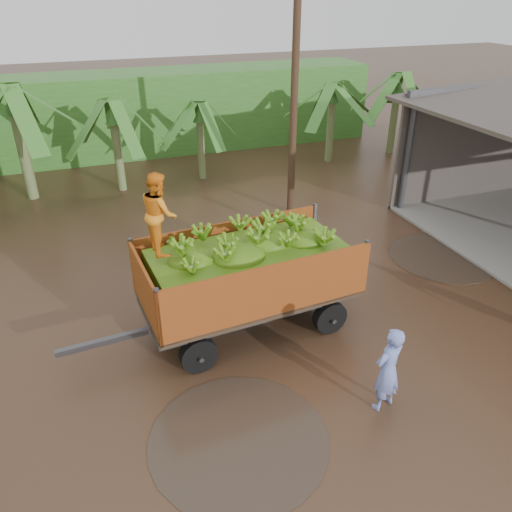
# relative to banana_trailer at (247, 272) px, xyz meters

# --- Properties ---
(ground) EXTENTS (100.00, 100.00, 0.00)m
(ground) POSITION_rel_banana_trailer_xyz_m (2.07, -1.13, -1.45)
(ground) COLOR black
(ground) RESTS_ON ground
(hedge_north) EXTENTS (22.00, 3.00, 3.60)m
(hedge_north) POSITION_rel_banana_trailer_xyz_m (0.07, 14.87, 0.35)
(hedge_north) COLOR #2D661E
(hedge_north) RESTS_ON ground
(banana_trailer) EXTENTS (6.69, 2.66, 3.90)m
(banana_trailer) POSITION_rel_banana_trailer_xyz_m (0.00, 0.00, 0.00)
(banana_trailer) COLOR #CA5B1C
(banana_trailer) RESTS_ON ground
(man_blue) EXTENTS (0.75, 0.61, 1.79)m
(man_blue) POSITION_rel_banana_trailer_xyz_m (1.57, -3.31, -0.56)
(man_blue) COLOR #7082CD
(man_blue) RESTS_ON ground
(utility_pole) EXTENTS (1.20, 0.24, 7.90)m
(utility_pole) POSITION_rel_banana_trailer_xyz_m (3.63, 5.74, 2.55)
(utility_pole) COLOR #47301E
(utility_pole) RESTS_ON ground
(banana_plants) EXTENTS (24.28, 20.90, 4.26)m
(banana_plants) POSITION_rel_banana_trailer_xyz_m (-3.70, 5.73, 0.41)
(banana_plants) COLOR #2D661E
(banana_plants) RESTS_ON ground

